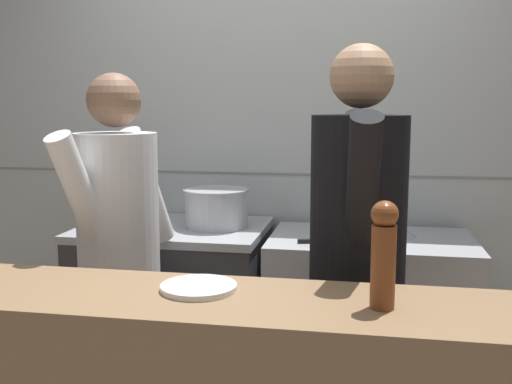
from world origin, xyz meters
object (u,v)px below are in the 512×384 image
object	(u,v)px
chef_head_cook	(119,251)
stock_pot	(123,207)
chefs_knife	(329,242)
chef_sous	(357,255)
mixing_bowl_steel	(388,228)
oven_range	(175,308)
plated_dish_appetiser	(199,287)
pepper_mill	(384,253)
sauce_pot	(216,207)

from	to	relation	value
chef_head_cook	stock_pot	bearing A→B (deg)	128.31
chefs_knife	chef_sous	distance (m)	0.62
chefs_knife	chef_sous	world-z (taller)	chef_sous
mixing_bowl_steel	oven_range	bearing A→B (deg)	-176.78
mixing_bowl_steel	plated_dish_appetiser	distance (m)	1.46
stock_pot	chefs_knife	world-z (taller)	stock_pot
pepper_mill	chef_sous	bearing A→B (deg)	97.70
chefs_knife	plated_dish_appetiser	xyz separation A→B (m)	(-0.34, -1.10, 0.09)
oven_range	chef_head_cook	distance (m)	0.82
stock_pot	chef_head_cook	xyz separation A→B (m)	(0.26, -0.67, -0.07)
stock_pot	pepper_mill	bearing A→B (deg)	-44.90
sauce_pot	mixing_bowl_steel	xyz separation A→B (m)	(0.88, 0.05, -0.09)
plated_dish_appetiser	pepper_mill	world-z (taller)	pepper_mill
stock_pot	sauce_pot	xyz separation A→B (m)	(0.51, 0.01, 0.02)
chefs_knife	chef_head_cook	world-z (taller)	chef_head_cook
chefs_knife	plated_dish_appetiser	size ratio (longest dim) A/B	1.57
mixing_bowl_steel	pepper_mill	bearing A→B (deg)	-92.80
plated_dish_appetiser	sauce_pot	bearing A→B (deg)	101.74
sauce_pot	mixing_bowl_steel	bearing A→B (deg)	3.20
pepper_mill	chef_sous	xyz separation A→B (m)	(-0.08, 0.57, -0.16)
mixing_bowl_steel	chef_sous	size ratio (longest dim) A/B	0.16
sauce_pot	plated_dish_appetiser	world-z (taller)	sauce_pot
plated_dish_appetiser	chef_head_cook	distance (m)	0.78
sauce_pot	chef_sous	xyz separation A→B (m)	(0.74, -0.76, -0.03)
chef_head_cook	oven_range	bearing A→B (deg)	105.24
sauce_pot	mixing_bowl_steel	size ratio (longest dim) A/B	1.23
plated_dish_appetiser	pepper_mill	xyz separation A→B (m)	(0.55, -0.07, 0.15)
stock_pot	plated_dish_appetiser	xyz separation A→B (m)	(0.78, -1.26, -0.01)
oven_range	chef_sous	size ratio (longest dim) A/B	0.55
oven_range	mixing_bowl_steel	size ratio (longest dim) A/B	3.47
oven_range	sauce_pot	distance (m)	0.60
oven_range	chef_head_cook	size ratio (longest dim) A/B	0.58
plated_dish_appetiser	oven_range	bearing A→B (deg)	111.57
chefs_knife	chef_sous	size ratio (longest dim) A/B	0.21
stock_pot	mixing_bowl_steel	distance (m)	1.40
pepper_mill	chef_head_cook	bearing A→B (deg)	148.42
chef_head_cook	chef_sous	xyz separation A→B (m)	(0.99, -0.08, 0.05)
chef_sous	chefs_knife	bearing A→B (deg)	99.12
oven_range	stock_pot	size ratio (longest dim) A/B	3.23
oven_range	chefs_knife	bearing A→B (deg)	-10.33
chefs_knife	mixing_bowl_steel	bearing A→B (deg)	37.01
oven_range	plated_dish_appetiser	bearing A→B (deg)	-68.43
chefs_knife	chef_head_cook	distance (m)	0.99
chef_head_cook	chef_sous	bearing A→B (deg)	11.95
sauce_pot	chefs_knife	size ratio (longest dim) A/B	0.93
plated_dish_appetiser	pepper_mill	size ratio (longest dim) A/B	0.77
pepper_mill	chef_head_cook	xyz separation A→B (m)	(-1.07, 0.66, -0.21)
sauce_pot	chef_head_cook	size ratio (longest dim) A/B	0.21
chefs_knife	pepper_mill	distance (m)	1.21
stock_pot	pepper_mill	world-z (taller)	pepper_mill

